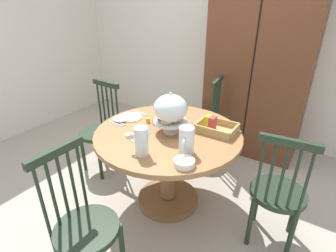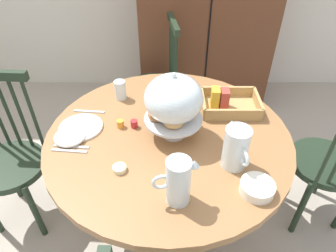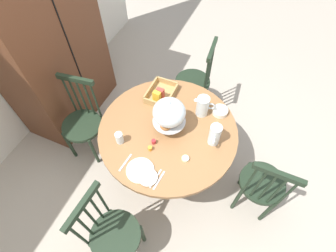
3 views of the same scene
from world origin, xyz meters
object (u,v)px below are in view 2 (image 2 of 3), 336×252
china_plate_small (69,137)px  drinking_glass (120,90)px  dining_table (168,163)px  orange_juice_pitcher (178,183)px  windsor_chair_facing_door (11,163)px  pastry_stand_with_dome (173,101)px  windsor_chair_near_window (326,165)px  windsor_chair_by_cabinet (155,87)px  china_plate_large (80,127)px  butter_dish (119,169)px  cereal_basket (227,103)px  cereal_bowl (257,188)px  milk_pitcher (235,149)px

china_plate_small → drinking_glass: drinking_glass is taller
dining_table → orange_juice_pitcher: bearing=-84.9°
windsor_chair_facing_door → pastry_stand_with_dome: size_ratio=2.83×
windsor_chair_near_window → windsor_chair_facing_door: bearing=179.2°
drinking_glass → windsor_chair_by_cabinet: bearing=73.4°
windsor_chair_near_window → china_plate_large: (-1.35, -0.01, 0.29)m
dining_table → windsor_chair_facing_door: (-0.90, 0.08, -0.08)m
windsor_chair_near_window → butter_dish: windsor_chair_near_window is taller
windsor_chair_near_window → cereal_basket: windsor_chair_near_window is taller
orange_juice_pitcher → cereal_bowl: (0.32, 0.04, -0.07)m
dining_table → windsor_chair_near_window: 0.91m
windsor_chair_by_cabinet → milk_pitcher: bearing=-70.9°
butter_dish → windsor_chair_near_window: bearing=15.0°
windsor_chair_by_cabinet → china_plate_large: size_ratio=4.43×
windsor_chair_facing_door → china_plate_small: bearing=-15.7°
windsor_chair_by_cabinet → orange_juice_pitcher: windsor_chair_by_cabinet is taller
cereal_basket → windsor_chair_by_cabinet: bearing=121.5°
orange_juice_pitcher → china_plate_large: 0.66m
drinking_glass → windsor_chair_near_window: bearing=-12.6°
cereal_basket → china_plate_large: size_ratio=1.44×
windsor_chair_by_cabinet → windsor_chair_facing_door: bearing=-134.4°
windsor_chair_facing_door → drinking_glass: windsor_chair_facing_door is taller
windsor_chair_by_cabinet → cereal_bowl: (0.45, -1.26, 0.31)m
dining_table → cereal_bowl: (0.36, -0.36, 0.23)m
windsor_chair_facing_door → orange_juice_pitcher: bearing=-26.9°
china_plate_small → butter_dish: 0.33m
windsor_chair_by_cabinet → milk_pitcher: size_ratio=4.92×
windsor_chair_by_cabinet → cereal_basket: (0.42, -0.69, 0.32)m
cereal_bowl → drinking_glass: drinking_glass is taller
pastry_stand_with_dome → cereal_bowl: size_ratio=2.46×
orange_juice_pitcher → butter_dish: orange_juice_pitcher is taller
china_plate_small → china_plate_large: bearing=68.8°
china_plate_large → drinking_glass: bearing=58.0°
windsor_chair_near_window → cereal_bowl: windsor_chair_near_window is taller
dining_table → china_plate_small: china_plate_small is taller
cereal_bowl → cereal_basket: bearing=93.4°
orange_juice_pitcher → cereal_bowl: orange_juice_pitcher is taller
pastry_stand_with_dome → cereal_bowl: (0.33, -0.36, -0.17)m
windsor_chair_facing_door → china_plate_large: 0.55m
cereal_basket → china_plate_large: 0.79m
pastry_stand_with_dome → butter_dish: size_ratio=5.73×
dining_table → orange_juice_pitcher: orange_juice_pitcher is taller
cereal_bowl → butter_dish: (-0.57, 0.12, -0.01)m
windsor_chair_near_window → dining_table: bearing=-176.4°
windsor_chair_facing_door → orange_juice_pitcher: windsor_chair_facing_door is taller
pastry_stand_with_dome → milk_pitcher: bearing=-38.3°
china_plate_large → windsor_chair_facing_door: bearing=175.5°
pastry_stand_with_dome → drinking_glass: size_ratio=3.13×
dining_table → drinking_glass: 0.50m
windsor_chair_by_cabinet → cereal_basket: size_ratio=3.09×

